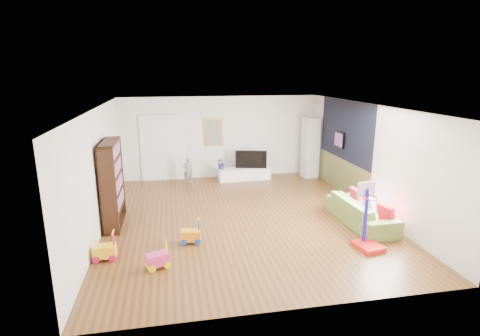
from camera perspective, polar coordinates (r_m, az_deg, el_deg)
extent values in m
cube|color=brown|center=(9.27, 0.46, -7.51)|extent=(6.50, 7.50, 0.00)
cube|color=white|center=(8.63, 0.50, 9.35)|extent=(6.50, 7.50, 0.00)
cube|color=silver|center=(12.48, -2.87, 4.67)|extent=(6.50, 0.00, 2.70)
cube|color=silver|center=(5.40, 8.30, -8.79)|extent=(6.50, 0.00, 2.70)
cube|color=silver|center=(8.84, -20.67, -0.36)|extent=(0.00, 7.50, 2.70)
cube|color=silver|center=(9.99, 19.10, 1.41)|extent=(0.00, 7.50, 2.70)
cube|color=black|center=(11.11, 15.71, 5.55)|extent=(0.01, 3.20, 1.70)
cube|color=brown|center=(11.38, 15.25, -1.18)|extent=(0.01, 3.20, 1.00)
cube|color=white|center=(12.38, -11.58, 2.91)|extent=(1.45, 0.06, 2.10)
cube|color=gold|center=(12.37, -4.01, 5.51)|extent=(0.62, 0.06, 0.92)
cube|color=#7F3F8C|center=(11.30, 14.87, 4.21)|extent=(0.04, 0.56, 0.46)
cube|color=white|center=(12.32, 0.66, -0.92)|extent=(1.73, 0.52, 0.40)
cube|color=silver|center=(12.74, 10.66, 3.07)|extent=(0.50, 0.50, 2.01)
cube|color=black|center=(9.03, -18.89, -2.30)|extent=(0.36, 1.35, 1.97)
imported|color=olive|center=(9.22, 17.97, -6.36)|extent=(0.89, 2.09, 0.60)
cube|color=red|center=(7.90, 19.31, -7.08)|extent=(0.56, 0.64, 1.36)
cube|color=yellow|center=(7.64, -20.00, -11.15)|extent=(0.42, 0.26, 0.56)
cube|color=orange|center=(7.92, -7.53, -9.52)|extent=(0.42, 0.29, 0.53)
cube|color=#E13575|center=(7.09, -12.48, -12.75)|extent=(0.46, 0.37, 0.54)
imported|color=slate|center=(12.03, -7.94, -0.33)|extent=(0.33, 0.23, 0.85)
imported|color=black|center=(12.30, 1.71, 1.42)|extent=(1.03, 0.38, 0.59)
imported|color=navy|center=(12.14, -2.81, 0.75)|extent=(0.38, 0.34, 0.39)
cube|color=red|center=(8.77, 21.36, -6.53)|extent=(0.19, 0.43, 0.41)
cube|color=silver|center=(9.25, 19.02, -5.23)|extent=(0.13, 0.39, 0.38)
cube|color=#B9193A|center=(9.72, 17.29, -4.14)|extent=(0.12, 0.41, 0.41)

